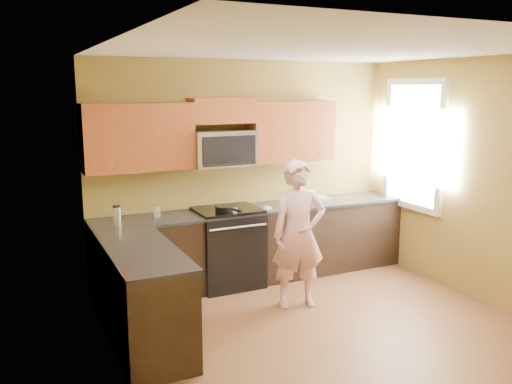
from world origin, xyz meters
TOP-DOWN VIEW (x-y plane):
  - floor at (0.00, 0.00)m, footprint 4.00×4.00m
  - ceiling at (0.00, 0.00)m, footprint 4.00×4.00m
  - wall_back at (0.00, 2.00)m, footprint 4.00×0.00m
  - wall_left at (-2.00, 0.00)m, footprint 0.00×4.00m
  - wall_right at (2.00, 0.00)m, footprint 0.00×4.00m
  - cabinet_back_run at (0.00, 1.70)m, footprint 4.00×0.60m
  - cabinet_left_run at (-1.70, 0.60)m, footprint 0.60×1.60m
  - countertop_back at (0.00, 1.69)m, footprint 4.00×0.62m
  - countertop_left at (-1.69, 0.60)m, footprint 0.62×1.60m
  - stove at (-0.40, 1.68)m, footprint 0.76×0.65m
  - microwave at (-0.40, 1.80)m, footprint 0.76×0.40m
  - upper_cab_left at (-1.39, 1.83)m, footprint 1.22×0.33m
  - upper_cab_right at (0.54, 1.83)m, footprint 1.12×0.33m
  - upper_cab_over_mw at (-0.40, 1.83)m, footprint 0.76×0.33m
  - window at (1.98, 1.20)m, footprint 0.06×1.06m
  - woman at (0.05, 0.76)m, footprint 0.67×0.52m
  - frying_pan at (-0.45, 1.59)m, footprint 0.38×0.52m
  - butter_tub at (0.48, 1.49)m, footprint 0.13×0.13m
  - toast_slice at (0.65, 1.62)m, footprint 0.13×0.13m
  - napkin_a at (0.03, 1.47)m, footprint 0.12×0.13m
  - napkin_b at (0.63, 1.73)m, footprint 0.14×0.15m
  - dish_towel at (0.87, 1.72)m, footprint 0.34×0.29m
  - travel_mug at (-1.69, 1.69)m, footprint 0.11×0.11m
  - glass_c at (-1.24, 1.73)m, footprint 0.08×0.08m

SIDE VIEW (x-z plane):
  - floor at x=0.00m, z-range 0.00..0.00m
  - cabinet_back_run at x=0.00m, z-range 0.00..0.88m
  - cabinet_left_run at x=-1.70m, z-range 0.00..0.88m
  - stove at x=-0.40m, z-range 0.00..0.95m
  - woman at x=0.05m, z-range 0.00..1.61m
  - countertop_back at x=0.00m, z-range 0.88..0.92m
  - countertop_left at x=-1.69m, z-range 0.88..0.92m
  - butter_tub at x=0.48m, z-range 0.87..0.97m
  - travel_mug at x=-1.69m, z-range 0.83..1.01m
  - toast_slice at x=0.65m, z-range 0.92..0.93m
  - dish_towel at x=0.87m, z-range 0.92..0.97m
  - frying_pan at x=-0.45m, z-range 0.92..0.98m
  - napkin_a at x=0.03m, z-range 0.92..0.98m
  - napkin_b at x=0.63m, z-range 0.92..0.99m
  - glass_c at x=-1.24m, z-range 0.92..1.04m
  - wall_back at x=0.00m, z-range -0.65..3.35m
  - wall_left at x=-2.00m, z-range -0.65..3.35m
  - wall_right at x=2.00m, z-range -0.65..3.35m
  - microwave at x=-0.40m, z-range 1.24..1.66m
  - upper_cab_left at x=-1.39m, z-range 1.07..1.82m
  - upper_cab_right at x=0.54m, z-range 1.07..1.82m
  - window at x=1.98m, z-range 0.82..2.48m
  - upper_cab_over_mw at x=-0.40m, z-range 1.95..2.25m
  - ceiling at x=0.00m, z-range 2.70..2.70m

